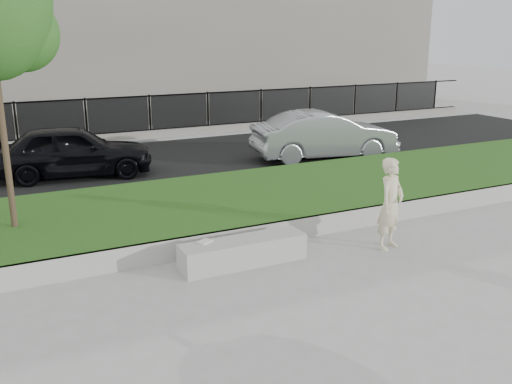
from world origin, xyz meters
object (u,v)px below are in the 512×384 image
stone_bench (243,252)px  car_dark (72,151)px  man (391,204)px  car_silver (324,135)px  book (205,242)px

stone_bench → car_dark: car_dark is taller
man → car_dark: man is taller
man → car_silver: size_ratio=0.38×
stone_bench → car_silver: bearing=47.9°
car_silver → stone_bench: bearing=147.6°
stone_bench → book: 0.68m
car_silver → car_dark: bearing=91.4°
stone_bench → man: 2.78m
stone_bench → car_dark: bearing=102.4°
book → car_dark: bearing=70.7°
car_dark → stone_bench: bearing=-159.0°
man → car_dark: size_ratio=0.41×
car_silver → book: bearing=143.9°
car_dark → car_silver: (7.17, -1.05, 0.02)m
man → car_dark: bearing=96.4°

